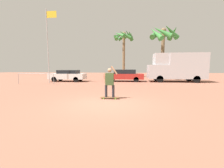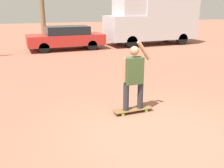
# 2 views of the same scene
# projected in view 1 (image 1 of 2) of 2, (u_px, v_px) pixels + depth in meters

# --- Properties ---
(ground_plane) EXTENTS (80.00, 80.00, 0.00)m
(ground_plane) POSITION_uv_depth(u_px,v_px,m) (106.00, 104.00, 6.94)
(ground_plane) COLOR #935B47
(skateboard) EXTENTS (1.00, 0.26, 0.09)m
(skateboard) POSITION_uv_depth(u_px,v_px,m) (110.00, 97.00, 8.05)
(skateboard) COLOR brown
(skateboard) RESTS_ON ground_plane
(person_skateboarder) EXTENTS (0.72, 0.22, 1.68)m
(person_skateboarder) POSITION_uv_depth(u_px,v_px,m) (110.00, 81.00, 7.95)
(person_skateboarder) COLOR #28282D
(person_skateboarder) RESTS_ON skateboard
(camper_van) EXTENTS (6.28, 2.29, 3.27)m
(camper_van) POSITION_uv_depth(u_px,v_px,m) (177.00, 67.00, 17.35)
(camper_van) COLOR black
(camper_van) RESTS_ON ground_plane
(parked_car_red) EXTENTS (4.58, 1.90, 1.42)m
(parked_car_red) POSITION_uv_depth(u_px,v_px,m) (124.00, 75.00, 18.01)
(parked_car_red) COLOR black
(parked_car_red) RESTS_ON ground_plane
(parked_car_white) EXTENTS (4.19, 1.82, 1.36)m
(parked_car_white) POSITION_uv_depth(u_px,v_px,m) (68.00, 75.00, 17.90)
(parked_car_white) COLOR black
(parked_car_white) RESTS_ON ground_plane
(palm_tree_near_van) EXTENTS (4.01, 4.13, 7.13)m
(palm_tree_near_van) POSITION_uv_depth(u_px,v_px,m) (163.00, 36.00, 19.96)
(palm_tree_near_van) COLOR brown
(palm_tree_near_van) RESTS_ON ground_plane
(palm_tree_center_background) EXTENTS (3.50, 3.55, 7.85)m
(palm_tree_center_background) POSITION_uv_depth(u_px,v_px,m) (124.00, 39.00, 25.53)
(palm_tree_center_background) COLOR brown
(palm_tree_center_background) RESTS_ON ground_plane
(flagpole) EXTENTS (1.17, 0.12, 7.73)m
(flagpole) POSITION_uv_depth(u_px,v_px,m) (48.00, 41.00, 15.81)
(flagpole) COLOR #B7B7BC
(flagpole) RESTS_ON ground_plane
(plaza_railing_segment) EXTENTS (3.86, 0.05, 1.08)m
(plaza_railing_segment) POSITION_uv_depth(u_px,v_px,m) (36.00, 75.00, 15.08)
(plaza_railing_segment) COLOR #99999E
(plaza_railing_segment) RESTS_ON ground_plane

